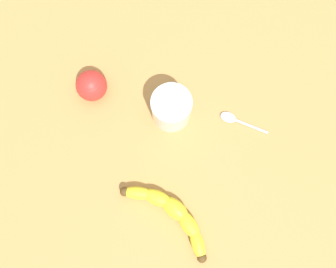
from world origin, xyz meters
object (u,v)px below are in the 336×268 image
(teaspoon, at_px, (231,118))
(apple_fruit, at_px, (91,86))
(banana, at_px, (172,213))
(smoothie_glass, at_px, (171,108))

(teaspoon, bearing_deg, apple_fruit, 10.45)
(banana, bearing_deg, smoothie_glass, -50.10)
(smoothie_glass, relative_size, apple_fruit, 1.26)
(banana, distance_m, teaspoon, 0.25)
(banana, relative_size, teaspoon, 2.26)
(banana, height_order, teaspoon, banana)
(teaspoon, bearing_deg, smoothie_glass, 17.45)
(apple_fruit, relative_size, teaspoon, 0.72)
(apple_fruit, bearing_deg, teaspoon, -130.92)
(banana, xyz_separation_m, teaspoon, (0.12, -0.22, -0.01))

